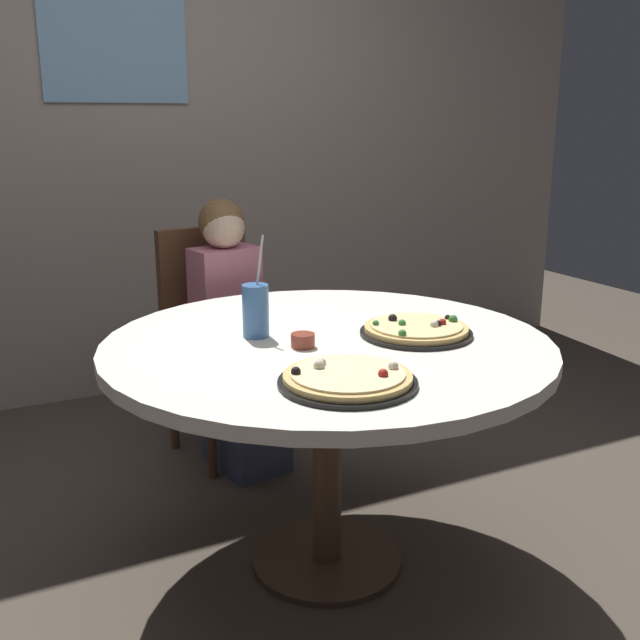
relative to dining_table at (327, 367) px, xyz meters
The scene contains 9 objects.
ground_plane 0.66m from the dining_table, ahead, with size 8.00×8.00×0.00m, color #4C4238.
wall_with_window 2.08m from the dining_table, 90.02° to the left, with size 5.20×0.14×2.90m.
dining_table is the anchor object (origin of this frame).
chair_wooden 1.02m from the dining_table, 90.84° to the left, with size 0.46×0.46×0.95m.
diner_child 0.85m from the dining_table, 89.15° to the left, with size 0.31×0.43×1.08m.
pizza_veggie 0.40m from the dining_table, 109.75° to the right, with size 0.35×0.35×0.05m.
pizza_cheese 0.29m from the dining_table, 15.19° to the right, with size 0.34×0.34×0.05m.
soda_cup 0.28m from the dining_table, 143.14° to the left, with size 0.08×0.08×0.31m.
sauce_bowl 0.14m from the dining_table, 162.73° to the right, with size 0.07×0.07×0.04m, color brown.
Camera 1 is at (-0.97, -1.90, 1.39)m, focal length 42.10 mm.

